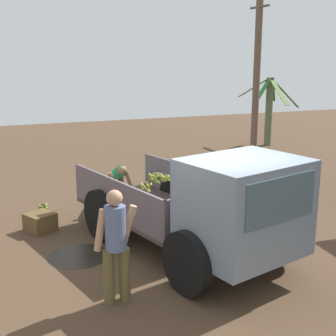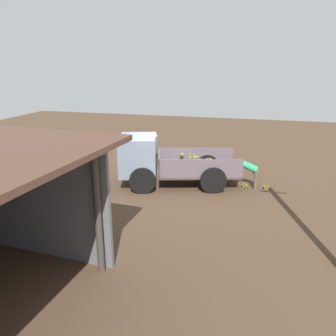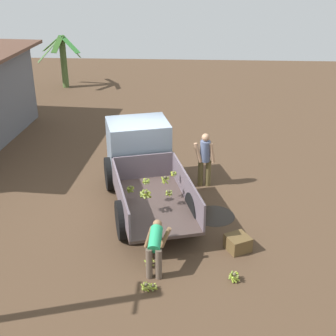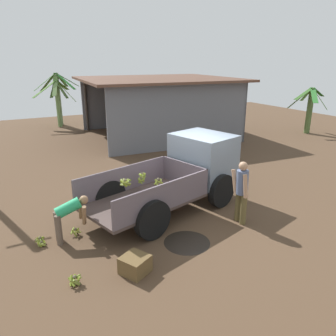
{
  "view_description": "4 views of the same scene",
  "coord_description": "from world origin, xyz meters",
  "px_view_note": "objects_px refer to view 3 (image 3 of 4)",
  "views": [
    {
      "loc": [
        6.65,
        -3.21,
        3.52
      ],
      "look_at": [
        -1.39,
        -0.18,
        1.41
      ],
      "focal_mm": 50.0,
      "sensor_mm": 36.0,
      "label": 1
    },
    {
      "loc": [
        -3.64,
        11.95,
        4.64
      ],
      "look_at": [
        -0.65,
        0.79,
        0.97
      ],
      "focal_mm": 35.0,
      "sensor_mm": 36.0,
      "label": 2
    },
    {
      "loc": [
        -12.07,
        -1.32,
        6.62
      ],
      "look_at": [
        -1.23,
        -0.73,
        1.44
      ],
      "focal_mm": 50.0,
      "sensor_mm": 36.0,
      "label": 3
    },
    {
      "loc": [
        -4.68,
        -7.84,
        4.16
      ],
      "look_at": [
        -0.84,
        -0.39,
        1.35
      ],
      "focal_mm": 35.0,
      "sensor_mm": 36.0,
      "label": 4
    }
  ],
  "objects_px": {
    "person_foreground_visitor": "(205,157)",
    "person_worker_loading": "(155,245)",
    "cargo_truck": "(142,159)",
    "banana_bunch_on_ground_1": "(153,287)",
    "banana_bunch_on_ground_3": "(146,286)",
    "banana_bunch_on_ground_2": "(234,276)",
    "wooden_crate_0": "(238,243)",
    "banana_bunch_on_ground_0": "(150,262)"
  },
  "relations": [
    {
      "from": "banana_bunch_on_ground_3",
      "to": "cargo_truck",
      "type": "bearing_deg",
      "value": 6.91
    },
    {
      "from": "wooden_crate_0",
      "to": "banana_bunch_on_ground_1",
      "type": "bearing_deg",
      "value": 129.5
    },
    {
      "from": "person_worker_loading",
      "to": "wooden_crate_0",
      "type": "bearing_deg",
      "value": -61.27
    },
    {
      "from": "banana_bunch_on_ground_1",
      "to": "wooden_crate_0",
      "type": "xyz_separation_m",
      "value": [
        1.57,
        -1.9,
        0.1
      ]
    },
    {
      "from": "banana_bunch_on_ground_0",
      "to": "wooden_crate_0",
      "type": "height_order",
      "value": "wooden_crate_0"
    },
    {
      "from": "wooden_crate_0",
      "to": "banana_bunch_on_ground_2",
      "type": "bearing_deg",
      "value": 171.9
    },
    {
      "from": "cargo_truck",
      "to": "person_worker_loading",
      "type": "bearing_deg",
      "value": 174.35
    },
    {
      "from": "person_foreground_visitor",
      "to": "cargo_truck",
      "type": "bearing_deg",
      "value": -73.93
    },
    {
      "from": "banana_bunch_on_ground_3",
      "to": "banana_bunch_on_ground_0",
      "type": "bearing_deg",
      "value": -0.23
    },
    {
      "from": "person_foreground_visitor",
      "to": "banana_bunch_on_ground_2",
      "type": "relative_size",
      "value": 6.49
    },
    {
      "from": "person_worker_loading",
      "to": "banana_bunch_on_ground_3",
      "type": "relative_size",
      "value": 4.48
    },
    {
      "from": "banana_bunch_on_ground_1",
      "to": "wooden_crate_0",
      "type": "distance_m",
      "value": 2.47
    },
    {
      "from": "person_worker_loading",
      "to": "banana_bunch_on_ground_2",
      "type": "xyz_separation_m",
      "value": [
        -0.27,
        -1.74,
        -0.56
      ]
    },
    {
      "from": "person_foreground_visitor",
      "to": "person_worker_loading",
      "type": "distance_m",
      "value": 4.37
    },
    {
      "from": "person_foreground_visitor",
      "to": "banana_bunch_on_ground_0",
      "type": "height_order",
      "value": "person_foreground_visitor"
    },
    {
      "from": "banana_bunch_on_ground_1",
      "to": "wooden_crate_0",
      "type": "height_order",
      "value": "wooden_crate_0"
    },
    {
      "from": "cargo_truck",
      "to": "banana_bunch_on_ground_2",
      "type": "height_order",
      "value": "cargo_truck"
    },
    {
      "from": "banana_bunch_on_ground_0",
      "to": "banana_bunch_on_ground_3",
      "type": "height_order",
      "value": "banana_bunch_on_ground_0"
    },
    {
      "from": "banana_bunch_on_ground_1",
      "to": "banana_bunch_on_ground_3",
      "type": "height_order",
      "value": "banana_bunch_on_ground_3"
    },
    {
      "from": "person_worker_loading",
      "to": "wooden_crate_0",
      "type": "height_order",
      "value": "person_worker_loading"
    },
    {
      "from": "banana_bunch_on_ground_1",
      "to": "banana_bunch_on_ground_3",
      "type": "bearing_deg",
      "value": 97.23
    },
    {
      "from": "banana_bunch_on_ground_2",
      "to": "person_foreground_visitor",
      "type": "bearing_deg",
      "value": 7.48
    },
    {
      "from": "banana_bunch_on_ground_3",
      "to": "wooden_crate_0",
      "type": "relative_size",
      "value": 0.47
    },
    {
      "from": "person_worker_loading",
      "to": "banana_bunch_on_ground_0",
      "type": "distance_m",
      "value": 0.6
    },
    {
      "from": "banana_bunch_on_ground_0",
      "to": "banana_bunch_on_ground_2",
      "type": "height_order",
      "value": "banana_bunch_on_ground_2"
    },
    {
      "from": "banana_bunch_on_ground_1",
      "to": "banana_bunch_on_ground_2",
      "type": "height_order",
      "value": "banana_bunch_on_ground_2"
    },
    {
      "from": "person_foreground_visitor",
      "to": "banana_bunch_on_ground_0",
      "type": "distance_m",
      "value": 4.33
    },
    {
      "from": "cargo_truck",
      "to": "banana_bunch_on_ground_0",
      "type": "xyz_separation_m",
      "value": [
        -3.6,
        -0.54,
        -0.93
      ]
    },
    {
      "from": "cargo_truck",
      "to": "banana_bunch_on_ground_3",
      "type": "relative_size",
      "value": 20.53
    },
    {
      "from": "person_worker_loading",
      "to": "banana_bunch_on_ground_1",
      "type": "xyz_separation_m",
      "value": [
        -0.65,
        -0.0,
        -0.6
      ]
    },
    {
      "from": "banana_bunch_on_ground_1",
      "to": "banana_bunch_on_ground_2",
      "type": "xyz_separation_m",
      "value": [
        0.39,
        -1.73,
        0.04
      ]
    },
    {
      "from": "cargo_truck",
      "to": "person_foreground_visitor",
      "type": "distance_m",
      "value": 1.89
    },
    {
      "from": "banana_bunch_on_ground_0",
      "to": "banana_bunch_on_ground_1",
      "type": "distance_m",
      "value": 0.82
    },
    {
      "from": "person_worker_loading",
      "to": "banana_bunch_on_ground_0",
      "type": "height_order",
      "value": "person_worker_loading"
    },
    {
      "from": "person_worker_loading",
      "to": "person_foreground_visitor",
      "type": "bearing_deg",
      "value": -12.21
    },
    {
      "from": "banana_bunch_on_ground_0",
      "to": "banana_bunch_on_ground_3",
      "type": "xyz_separation_m",
      "value": [
        -0.83,
        0.0,
        -0.02
      ]
    },
    {
      "from": "banana_bunch_on_ground_2",
      "to": "wooden_crate_0",
      "type": "xyz_separation_m",
      "value": [
        1.18,
        -0.17,
        0.07
      ]
    },
    {
      "from": "person_foreground_visitor",
      "to": "banana_bunch_on_ground_2",
      "type": "bearing_deg",
      "value": 9.7
    },
    {
      "from": "cargo_truck",
      "to": "banana_bunch_on_ground_3",
      "type": "distance_m",
      "value": 4.56
    },
    {
      "from": "banana_bunch_on_ground_2",
      "to": "wooden_crate_0",
      "type": "distance_m",
      "value": 1.19
    },
    {
      "from": "banana_bunch_on_ground_1",
      "to": "banana_bunch_on_ground_3",
      "type": "xyz_separation_m",
      "value": [
        -0.02,
        0.15,
        0.02
      ]
    },
    {
      "from": "banana_bunch_on_ground_2",
      "to": "banana_bunch_on_ground_3",
      "type": "bearing_deg",
      "value": 102.18
    }
  ]
}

